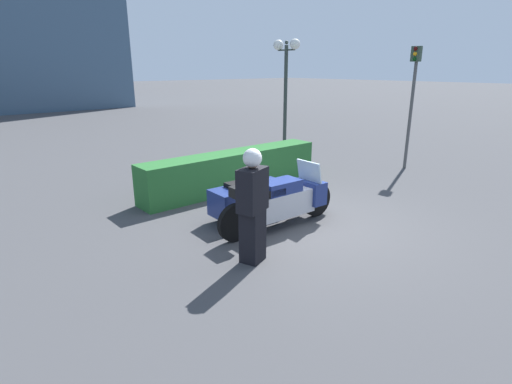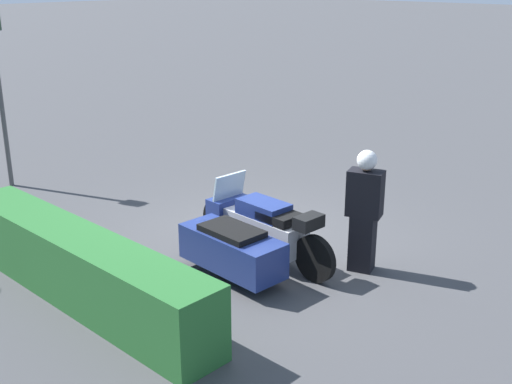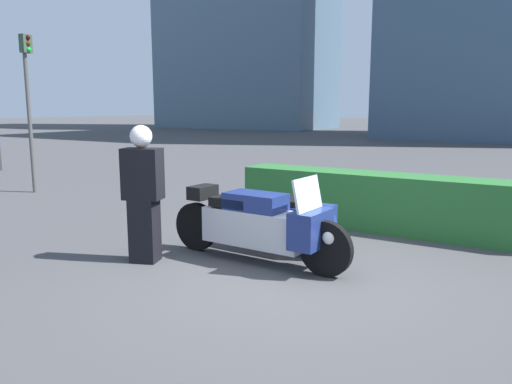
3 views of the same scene
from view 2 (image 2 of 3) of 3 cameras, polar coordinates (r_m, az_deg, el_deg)
ground_plane at (r=10.10m, az=-0.33°, el=-4.51°), size 160.00×160.00×0.00m
police_motorcycle at (r=9.13m, az=-1.20°, el=-3.92°), size 2.66×1.43×1.16m
officer_rider at (r=9.00m, az=9.60°, el=-1.42°), size 0.55×0.43×1.76m
hedge_bush_curbside at (r=8.54m, az=-15.47°, el=-6.43°), size 4.83×0.71×0.92m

